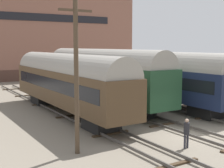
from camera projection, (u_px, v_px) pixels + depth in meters
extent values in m
plane|color=slate|center=(196.00, 135.00, 19.59)|extent=(200.00, 200.00, 0.00)
cube|color=#4C4742|center=(128.00, 147.00, 16.85)|extent=(0.08, 60.00, 0.16)
cube|color=#4C4742|center=(149.00, 142.00, 17.60)|extent=(0.08, 60.00, 0.16)
cube|color=#3D2D1E|center=(177.00, 164.00, 14.71)|extent=(2.60, 0.24, 0.10)
cube|color=#3D2D1E|center=(111.00, 134.00, 19.77)|extent=(2.60, 0.24, 0.10)
cube|color=#3D2D1E|center=(71.00, 116.00, 24.84)|extent=(2.60, 0.24, 0.10)
cube|color=#3D2D1E|center=(45.00, 104.00, 29.90)|extent=(2.60, 0.24, 0.10)
cube|color=#3D2D1E|center=(27.00, 95.00, 34.96)|extent=(2.60, 0.24, 0.10)
cube|color=#3D2D1E|center=(13.00, 89.00, 40.02)|extent=(2.60, 0.24, 0.10)
cube|color=#4C4742|center=(188.00, 134.00, 19.19)|extent=(0.08, 60.00, 0.16)
cube|color=#4C4742|center=(204.00, 131.00, 19.94)|extent=(0.08, 60.00, 0.16)
cube|color=#3D2D1E|center=(164.00, 124.00, 22.11)|extent=(2.60, 0.24, 0.10)
cube|color=#3D2D1E|center=(118.00, 110.00, 27.18)|extent=(2.60, 0.24, 0.10)
cube|color=#3D2D1E|center=(87.00, 100.00, 32.24)|extent=(2.60, 0.24, 0.10)
cube|color=#3D2D1E|center=(64.00, 92.00, 37.30)|extent=(2.60, 0.24, 0.10)
cube|color=#3D2D1E|center=(46.00, 87.00, 42.36)|extent=(2.60, 0.24, 0.10)
cube|color=#3D2D1E|center=(208.00, 117.00, 24.45)|extent=(2.60, 0.24, 0.10)
cube|color=#3D2D1E|center=(158.00, 105.00, 29.52)|extent=(2.60, 0.24, 0.10)
cube|color=#3D2D1E|center=(123.00, 96.00, 34.58)|extent=(2.60, 0.24, 0.10)
cube|color=#3D2D1E|center=(97.00, 90.00, 39.64)|extent=(2.60, 0.24, 0.10)
cube|color=#3D2D1E|center=(76.00, 85.00, 44.70)|extent=(2.60, 0.24, 0.10)
cube|color=black|center=(74.00, 91.00, 34.92)|extent=(1.80, 2.40, 1.00)
cube|color=black|center=(138.00, 110.00, 24.67)|extent=(1.80, 2.40, 1.00)
cube|color=#1E4228|center=(100.00, 79.00, 29.55)|extent=(2.91, 18.69, 2.92)
cube|color=black|center=(100.00, 75.00, 29.51)|extent=(2.95, 17.19, 1.05)
cylinder|color=gray|center=(100.00, 64.00, 29.38)|extent=(2.77, 18.31, 2.77)
cube|color=black|center=(43.00, 98.00, 30.31)|extent=(1.80, 2.40, 1.00)
cube|color=black|center=(101.00, 123.00, 20.73)|extent=(1.80, 2.40, 1.00)
cube|color=#4C3823|center=(66.00, 86.00, 25.30)|extent=(2.84, 17.46, 2.63)
cube|color=black|center=(66.00, 83.00, 25.26)|extent=(2.88, 16.07, 0.95)
cylinder|color=gray|center=(66.00, 70.00, 25.13)|extent=(2.70, 17.12, 2.70)
cube|color=black|center=(133.00, 94.00, 32.85)|extent=(1.80, 2.40, 1.00)
cube|color=black|center=(206.00, 111.00, 24.57)|extent=(1.80, 2.40, 1.00)
cube|color=#192342|center=(165.00, 82.00, 28.49)|extent=(3.06, 15.10, 2.60)
cube|color=black|center=(165.00, 79.00, 28.45)|extent=(3.10, 13.89, 0.94)
cylinder|color=gray|center=(165.00, 68.00, 28.33)|extent=(2.91, 14.80, 2.91)
cylinder|color=brown|center=(177.00, 100.00, 29.36)|extent=(0.20, 0.20, 1.04)
cylinder|color=brown|center=(195.00, 98.00, 30.61)|extent=(0.20, 0.20, 1.04)
cylinder|color=#282833|center=(185.00, 142.00, 17.05)|extent=(0.12, 0.12, 0.78)
cylinder|color=#282833|center=(187.00, 141.00, 17.15)|extent=(0.12, 0.12, 0.78)
cylinder|color=#232328|center=(187.00, 128.00, 17.01)|extent=(0.32, 0.32, 0.65)
sphere|color=tan|center=(187.00, 121.00, 16.96)|extent=(0.21, 0.21, 0.21)
cylinder|color=#473828|center=(76.00, 74.00, 15.83)|extent=(0.24, 0.24, 8.35)
cube|color=#473828|center=(75.00, 10.00, 15.44)|extent=(1.80, 0.12, 0.12)
cube|color=#4F342A|center=(30.00, 72.00, 55.44)|extent=(36.89, 10.91, 1.84)
cube|color=brown|center=(28.00, 20.00, 54.31)|extent=(36.89, 10.91, 16.53)
cube|color=black|center=(38.00, 17.00, 49.67)|extent=(25.82, 0.10, 1.20)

